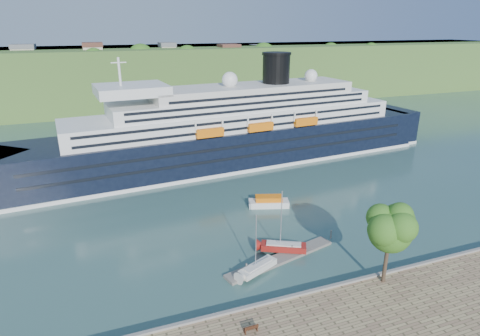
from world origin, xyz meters
TOP-DOWN VIEW (x-y plane):
  - ground at (0.00, 0.00)m, footprint 400.00×400.00m
  - far_hillside at (0.00, 145.00)m, footprint 400.00×50.00m
  - quay_coping at (0.00, -0.20)m, footprint 220.00×0.50m
  - cruise_ship at (8.29, 53.95)m, footprint 120.55×27.28m
  - park_bench at (-9.52, -3.94)m, footprint 1.73×0.76m
  - promenade_tree at (10.39, -1.50)m, footprint 7.34×7.34m
  - floating_pontoon at (0.70, 9.28)m, footprint 19.01×6.91m
  - sailboat_white_near at (-3.86, 7.41)m, footprint 7.02×4.49m
  - sailboat_red at (1.93, 10.97)m, footprint 7.68×5.37m
  - tender_launch at (6.70, 27.00)m, footprint 8.18×4.93m

SIDE VIEW (x-z plane):
  - ground at x=0.00m, z-range 0.00..0.00m
  - floating_pontoon at x=0.70m, z-range 0.00..0.42m
  - tender_launch at x=6.70m, z-range 0.00..2.14m
  - quay_coping at x=0.00m, z-range 1.00..1.30m
  - park_bench at x=-9.52m, z-range 1.00..2.09m
  - sailboat_white_near at x=-3.86m, z-range 0.00..8.83m
  - sailboat_red at x=1.93m, z-range 0.00..9.77m
  - promenade_tree at x=10.39m, z-range 1.00..13.15m
  - far_hillside at x=0.00m, z-range 0.00..24.00m
  - cruise_ship at x=8.29m, z-range 0.00..26.84m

